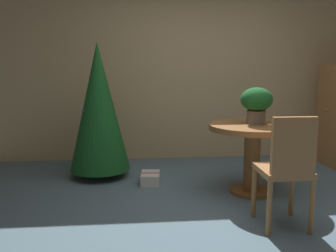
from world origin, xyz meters
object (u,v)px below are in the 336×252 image
round_dining_table (253,142)px  flower_vase (257,102)px  holiday_tree (99,107)px  gift_box_cream (150,178)px  wooden_chair_near (287,166)px

round_dining_table → flower_vase: 0.43m
holiday_tree → gift_box_cream: 1.07m
gift_box_cream → round_dining_table: bearing=-21.4°
wooden_chair_near → gift_box_cream: size_ratio=3.01×
holiday_tree → gift_box_cream: bearing=-29.8°
flower_vase → holiday_tree: size_ratio=0.24×
round_dining_table → wooden_chair_near: size_ratio=0.96×
round_dining_table → holiday_tree: 1.88m
holiday_tree → round_dining_table: bearing=-24.6°
round_dining_table → wooden_chair_near: wooden_chair_near is taller
round_dining_table → gift_box_cream: round_dining_table is taller
round_dining_table → holiday_tree: holiday_tree is taller
holiday_tree → gift_box_cream: size_ratio=5.06×
round_dining_table → wooden_chair_near: 0.91m
wooden_chair_near → holiday_tree: holiday_tree is taller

